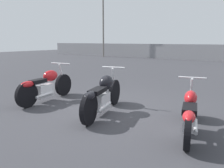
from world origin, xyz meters
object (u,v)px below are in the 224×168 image
Objects in this scene: light_pole_left at (103,19)px; motorcycle_slot_1 at (103,95)px; motorcycle_slot_0 at (46,86)px; motorcycle_slot_2 at (190,113)px.

light_pole_left is 2.95× the size of motorcycle_slot_1.
motorcycle_slot_1 is (1.99, 0.07, 0.01)m from motorcycle_slot_0.
motorcycle_slot_0 is at bearing 166.82° from motorcycle_slot_1.
light_pole_left is at bearing 117.62° from motorcycle_slot_2.
motorcycle_slot_0 is 0.97× the size of motorcycle_slot_1.
motorcycle_slot_2 is at bearing -47.99° from light_pole_left.
motorcycle_slot_1 is 1.07× the size of motorcycle_slot_2.
light_pole_left is 20.09m from motorcycle_slot_2.
motorcycle_slot_0 is 1.99m from motorcycle_slot_1.
light_pole_left is at bearing 112.10° from motorcycle_slot_1.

